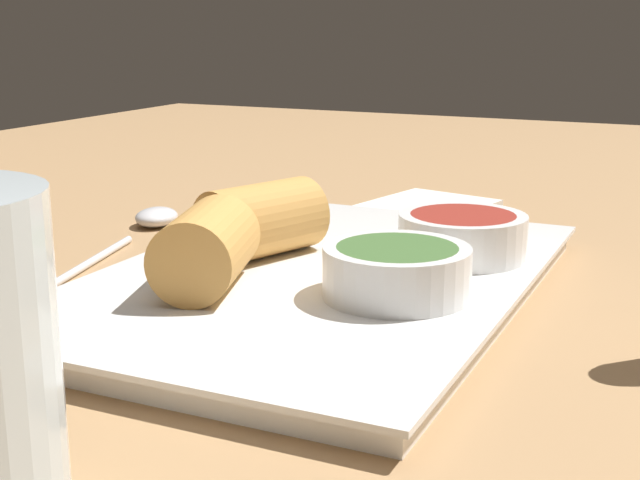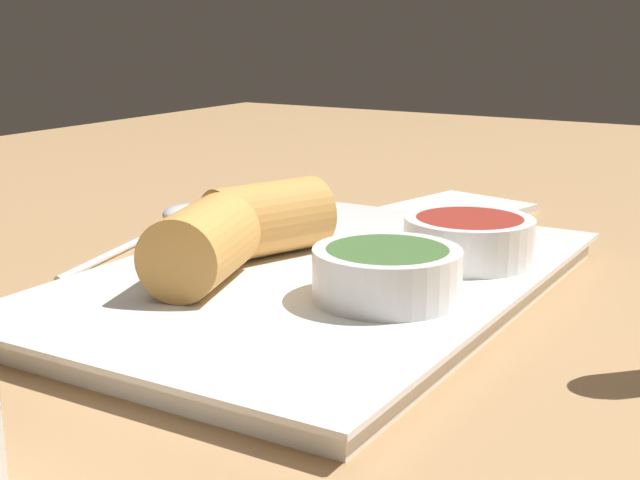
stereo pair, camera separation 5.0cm
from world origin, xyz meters
TOP-DOWN VIEW (x-y plane):
  - table_surface at (0.00, 0.00)cm, footprint 180.00×140.00cm
  - serving_plate at (3.09, 1.73)cm, footprint 33.77×22.45cm
  - roll_front_left at (8.36, -2.26)cm, footprint 8.22×6.30cm
  - roll_front_right at (1.33, -2.57)cm, footprint 8.21×6.57cm
  - dipping_bowl_near at (5.84, 7.28)cm, footprint 7.53×7.53cm
  - dipping_bowl_far at (-2.91, 8.15)cm, footprint 7.53×7.53cm
  - spoon at (-5.74, -16.31)cm, footprint 18.91×6.27cm
  - napkin at (-21.19, 0.39)cm, footprint 11.72×10.59cm

SIDE VIEW (x-z plane):
  - table_surface at x=0.00cm, z-range 0.00..2.00cm
  - napkin at x=-21.19cm, z-range 2.00..2.60cm
  - spoon at x=-5.74cm, z-range 1.93..3.31cm
  - serving_plate at x=3.09cm, z-range 2.01..3.51cm
  - dipping_bowl_near at x=5.84cm, z-range 3.61..6.21cm
  - dipping_bowl_far at x=-2.91cm, z-range 3.61..6.21cm
  - roll_front_left at x=8.36cm, z-range 3.50..7.84cm
  - roll_front_right at x=1.33cm, z-range 3.50..7.84cm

